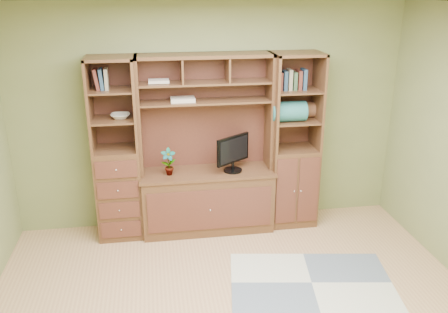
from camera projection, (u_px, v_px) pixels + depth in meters
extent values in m
cube|color=white|center=(246.00, 8.00, 3.19)|extent=(4.60, 4.10, 0.04)
cube|color=olive|center=(210.00, 117.00, 5.49)|extent=(4.50, 0.04, 2.60)
cube|color=#51311C|center=(207.00, 147.00, 5.33)|extent=(1.54, 0.53, 2.05)
cube|color=#51311C|center=(116.00, 151.00, 5.22)|extent=(0.50, 0.45, 2.05)
cube|color=#51311C|center=(294.00, 142.00, 5.51)|extent=(0.55, 0.45, 2.05)
cube|color=#969A9B|center=(312.00, 283.00, 4.63)|extent=(1.71, 1.28, 0.01)
cube|color=black|center=(233.00, 147.00, 5.34)|extent=(0.51, 0.45, 0.58)
imported|color=#A04D36|center=(168.00, 162.00, 5.28)|extent=(0.16, 0.11, 0.31)
cube|color=beige|center=(183.00, 99.00, 5.19)|extent=(0.26, 0.19, 0.04)
imported|color=beige|center=(120.00, 116.00, 5.09)|extent=(0.21, 0.21, 0.05)
cube|color=#286968|center=(288.00, 111.00, 5.32)|extent=(0.39, 0.23, 0.23)
cube|color=brown|center=(303.00, 110.00, 5.48)|extent=(0.32, 0.18, 0.18)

